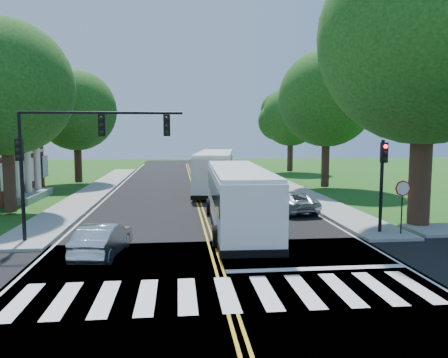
{
  "coord_description": "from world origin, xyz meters",
  "views": [
    {
      "loc": [
        -1.43,
        -13.21,
        4.85
      ],
      "look_at": [
        1.04,
        10.06,
        2.4
      ],
      "focal_mm": 35.0,
      "sensor_mm": 36.0,
      "label": 1
    }
  ],
  "objects": [
    {
      "name": "ground",
      "position": [
        0.0,
        0.0,
        0.0
      ],
      "size": [
        140.0,
        140.0,
        0.0
      ],
      "primitive_type": "plane",
      "color": "#254D13",
      "rests_on": "ground"
    },
    {
      "name": "road",
      "position": [
        0.0,
        18.0,
        0.01
      ],
      "size": [
        14.0,
        96.0,
        0.01
      ],
      "primitive_type": "cube",
      "color": "black",
      "rests_on": "ground"
    },
    {
      "name": "cross_road",
      "position": [
        0.0,
        0.0,
        0.01
      ],
      "size": [
        60.0,
        12.0,
        0.01
      ],
      "primitive_type": "cube",
      "color": "black",
      "rests_on": "ground"
    },
    {
      "name": "center_line",
      "position": [
        0.0,
        22.0,
        0.01
      ],
      "size": [
        0.36,
        70.0,
        0.01
      ],
      "primitive_type": "cube",
      "color": "gold",
      "rests_on": "road"
    },
    {
      "name": "edge_line_w",
      "position": [
        -6.8,
        22.0,
        0.01
      ],
      "size": [
        0.12,
        70.0,
        0.01
      ],
      "primitive_type": "cube",
      "color": "silver",
      "rests_on": "road"
    },
    {
      "name": "edge_line_e",
      "position": [
        6.8,
        22.0,
        0.01
      ],
      "size": [
        0.12,
        70.0,
        0.01
      ],
      "primitive_type": "cube",
      "color": "silver",
      "rests_on": "road"
    },
    {
      "name": "crosswalk",
      "position": [
        0.0,
        -0.5,
        0.02
      ],
      "size": [
        12.6,
        3.0,
        0.01
      ],
      "primitive_type": "cube",
      "color": "silver",
      "rests_on": "road"
    },
    {
      "name": "stop_bar",
      "position": [
        3.5,
        1.6,
        0.02
      ],
      "size": [
        6.6,
        0.4,
        0.01
      ],
      "primitive_type": "cube",
      "color": "silver",
      "rests_on": "road"
    },
    {
      "name": "sidewalk_nw",
      "position": [
        -8.3,
        25.0,
        0.07
      ],
      "size": [
        2.6,
        40.0,
        0.15
      ],
      "primitive_type": "cube",
      "color": "gray",
      "rests_on": "ground"
    },
    {
      "name": "sidewalk_ne",
      "position": [
        8.3,
        25.0,
        0.07
      ],
      "size": [
        2.6,
        40.0,
        0.15
      ],
      "primitive_type": "cube",
      "color": "gray",
      "rests_on": "ground"
    },
    {
      "name": "tree_ne_big",
      "position": [
        11.0,
        8.0,
        9.62
      ],
      "size": [
        10.8,
        10.8,
        14.91
      ],
      "color": "#372316",
      "rests_on": "ground"
    },
    {
      "name": "tree_west_near",
      "position": [
        -11.5,
        14.0,
        7.53
      ],
      "size": [
        8.0,
        8.0,
        11.4
      ],
      "color": "#372316",
      "rests_on": "ground"
    },
    {
      "name": "tree_west_far",
      "position": [
        -11.0,
        30.0,
        7.0
      ],
      "size": [
        7.6,
        7.6,
        10.67
      ],
      "color": "#372316",
      "rests_on": "ground"
    },
    {
      "name": "tree_east_mid",
      "position": [
        11.5,
        24.0,
        7.86
      ],
      "size": [
        8.4,
        8.4,
        11.93
      ],
      "color": "#372316",
      "rests_on": "ground"
    },
    {
      "name": "tree_east_far",
      "position": [
        12.5,
        40.0,
        6.86
      ],
      "size": [
        7.2,
        7.2,
        10.34
      ],
      "color": "#372316",
      "rests_on": "ground"
    },
    {
      "name": "signal_nw",
      "position": [
        -5.86,
        6.43,
        4.38
      ],
      "size": [
        7.15,
        0.46,
        5.66
      ],
      "color": "black",
      "rests_on": "ground"
    },
    {
      "name": "signal_ne",
      "position": [
        8.2,
        6.44,
        2.96
      ],
      "size": [
        0.3,
        0.46,
        4.4
      ],
      "color": "black",
      "rests_on": "ground"
    },
    {
      "name": "stop_sign",
      "position": [
        9.0,
        5.98,
        2.03
      ],
      "size": [
        0.76,
        0.08,
        2.53
      ],
      "color": "black",
      "rests_on": "ground"
    },
    {
      "name": "bus_lead",
      "position": [
        1.59,
        8.54,
        1.65
      ],
      "size": [
        3.21,
        12.09,
        3.11
      ],
      "rotation": [
        0.0,
        0.0,
        3.11
      ],
      "color": "silver",
      "rests_on": "road"
    },
    {
      "name": "bus_follow",
      "position": [
        1.67,
        23.14,
        1.76
      ],
      "size": [
        4.49,
        13.01,
        3.3
      ],
      "rotation": [
        0.0,
        0.0,
        3.0
      ],
      "color": "silver",
      "rests_on": "road"
    },
    {
      "name": "hatchback",
      "position": [
        -4.42,
        4.12,
        0.67
      ],
      "size": [
        1.96,
        4.16,
        1.32
      ],
      "primitive_type": "imported",
      "rotation": [
        0.0,
        0.0,
        3.0
      ],
      "color": "#BABEC2",
      "rests_on": "road"
    },
    {
      "name": "suv",
      "position": [
        5.44,
        12.86,
        0.66
      ],
      "size": [
        2.91,
        4.97,
        1.3
      ],
      "primitive_type": "imported",
      "rotation": [
        0.0,
        0.0,
        3.31
      ],
      "color": "#B7BBBF",
      "rests_on": "road"
    },
    {
      "name": "dark_sedan",
      "position": [
        5.31,
        17.28,
        0.64
      ],
      "size": [
        3.15,
        4.69,
        1.26
      ],
      "primitive_type": "imported",
      "rotation": [
        0.0,
        0.0,
        2.79
      ],
      "color": "black",
      "rests_on": "road"
    }
  ]
}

